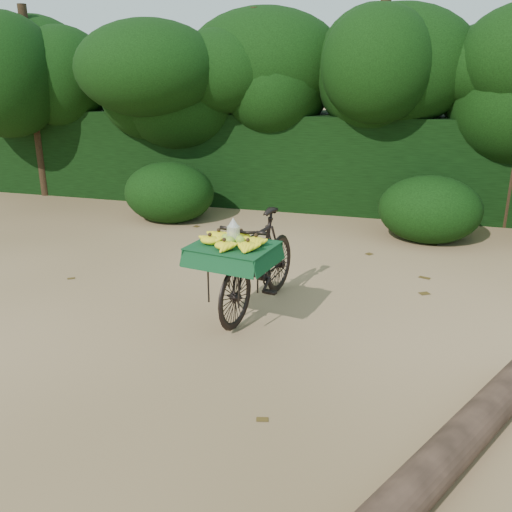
# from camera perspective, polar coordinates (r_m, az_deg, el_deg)

# --- Properties ---
(ground) EXTENTS (80.00, 80.00, 0.00)m
(ground) POSITION_cam_1_polar(r_m,az_deg,el_deg) (5.31, 1.27, -10.22)
(ground) COLOR tan
(ground) RESTS_ON ground
(vendor_bicycle) EXTENTS (0.97, 1.95, 1.13)m
(vendor_bicycle) POSITION_cam_1_polar(r_m,az_deg,el_deg) (6.01, 0.19, -0.59)
(vendor_bicycle) COLOR black
(vendor_bicycle) RESTS_ON ground
(fallen_log) EXTENTS (2.10, 3.61, 0.28)m
(fallen_log) POSITION_cam_1_polar(r_m,az_deg,el_deg) (3.84, 17.12, -21.63)
(fallen_log) COLOR brown
(fallen_log) RESTS_ON ground
(hedge_backdrop) EXTENTS (26.00, 1.80, 1.80)m
(hedge_backdrop) POSITION_cam_1_polar(r_m,az_deg,el_deg) (10.98, 9.96, 9.83)
(hedge_backdrop) COLOR black
(hedge_backdrop) RESTS_ON ground
(tree_row) EXTENTS (14.50, 2.00, 4.00)m
(tree_row) POSITION_cam_1_polar(r_m,az_deg,el_deg) (10.17, 6.00, 15.54)
(tree_row) COLOR black
(tree_row) RESTS_ON ground
(bush_clumps) EXTENTS (8.80, 1.70, 0.90)m
(bush_clumps) POSITION_cam_1_polar(r_m,az_deg,el_deg) (9.06, 11.46, 4.93)
(bush_clumps) COLOR black
(bush_clumps) RESTS_ON ground
(leaf_litter) EXTENTS (7.00, 7.30, 0.01)m
(leaf_litter) POSITION_cam_1_polar(r_m,az_deg,el_deg) (5.86, 2.92, -7.19)
(leaf_litter) COLOR #4A3613
(leaf_litter) RESTS_ON ground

